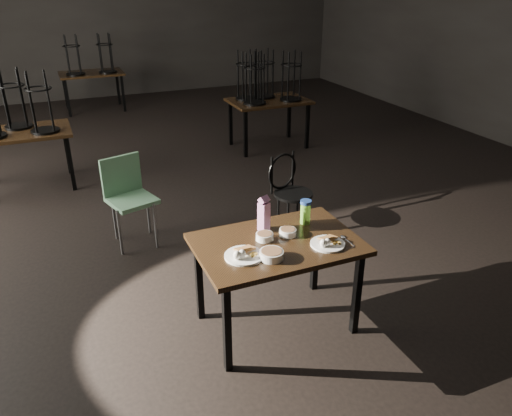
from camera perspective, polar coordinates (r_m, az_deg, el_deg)
name	(u,v)px	position (r m, az deg, el deg)	size (l,w,h in m)	color
main_table	(277,251)	(3.71, 2.43, -4.94)	(1.20, 0.80, 0.75)	black
plate_left	(244,254)	(3.47, -1.42, -5.27)	(0.27, 0.27, 0.09)	white
plate_right	(328,242)	(3.66, 8.19, -3.91)	(0.25, 0.25, 0.08)	white
bowl_near	(265,236)	(3.69, 0.98, -3.26)	(0.13, 0.13, 0.05)	white
bowl_far	(288,232)	(3.75, 3.65, -2.75)	(0.13, 0.13, 0.05)	white
bowl_big	(271,254)	(3.45, 1.77, -5.33)	(0.17, 0.17, 0.06)	white
juice_carton	(264,214)	(3.77, 0.90, -0.75)	(0.09, 0.09, 0.29)	#911A6F
water_bottle	(305,212)	(3.91, 5.68, -0.41)	(0.11, 0.11, 0.19)	#7AD43E
spoon	(344,238)	(3.78, 10.04, -3.35)	(0.04, 0.18, 0.01)	silver
bentwood_chair	(289,188)	(5.21, 3.78, 2.35)	(0.45, 0.44, 0.85)	black
school_chair	(128,193)	(5.15, -14.40, 1.70)	(0.52, 0.52, 0.90)	#68A275
bg_table_left	(19,129)	(6.89, -25.47, 8.12)	(1.20, 0.80, 1.48)	black
bg_table_right	(267,97)	(7.85, 1.26, 12.60)	(1.20, 0.80, 1.48)	black
bg_table_far	(91,73)	(10.58, -18.31, 14.47)	(1.20, 0.80, 1.48)	black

